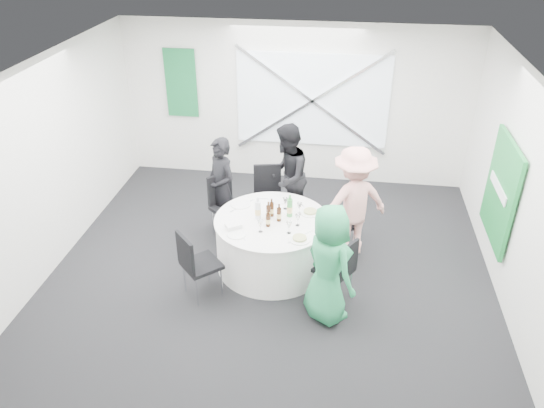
# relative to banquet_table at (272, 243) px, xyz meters

# --- Properties ---
(floor) EXTENTS (6.00, 6.00, 0.00)m
(floor) POSITION_rel_banquet_table_xyz_m (0.00, -0.20, -0.38)
(floor) COLOR black
(floor) RESTS_ON ground
(ceiling) EXTENTS (6.00, 6.00, 0.00)m
(ceiling) POSITION_rel_banquet_table_xyz_m (0.00, -0.20, 2.42)
(ceiling) COLOR white
(ceiling) RESTS_ON wall_back
(wall_back) EXTENTS (6.00, 0.00, 6.00)m
(wall_back) POSITION_rel_banquet_table_xyz_m (0.00, 2.80, 1.02)
(wall_back) COLOR silver
(wall_back) RESTS_ON floor
(wall_front) EXTENTS (6.00, 0.00, 6.00)m
(wall_front) POSITION_rel_banquet_table_xyz_m (0.00, -3.20, 1.02)
(wall_front) COLOR silver
(wall_front) RESTS_ON floor
(wall_left) EXTENTS (0.00, 6.00, 6.00)m
(wall_left) POSITION_rel_banquet_table_xyz_m (-3.00, -0.20, 1.02)
(wall_left) COLOR silver
(wall_left) RESTS_ON floor
(wall_right) EXTENTS (0.00, 6.00, 6.00)m
(wall_right) POSITION_rel_banquet_table_xyz_m (3.00, -0.20, 1.02)
(wall_right) COLOR silver
(wall_right) RESTS_ON floor
(window_panel) EXTENTS (2.60, 0.03, 1.60)m
(window_panel) POSITION_rel_banquet_table_xyz_m (0.30, 2.76, 1.12)
(window_panel) COLOR silver
(window_panel) RESTS_ON wall_back
(window_brace_a) EXTENTS (2.63, 0.05, 1.84)m
(window_brace_a) POSITION_rel_banquet_table_xyz_m (0.30, 2.72, 1.12)
(window_brace_a) COLOR silver
(window_brace_a) RESTS_ON window_panel
(window_brace_b) EXTENTS (2.63, 0.05, 1.84)m
(window_brace_b) POSITION_rel_banquet_table_xyz_m (0.30, 2.72, 1.12)
(window_brace_b) COLOR silver
(window_brace_b) RESTS_ON window_panel
(green_banner) EXTENTS (0.55, 0.04, 1.20)m
(green_banner) POSITION_rel_banquet_table_xyz_m (-2.00, 2.75, 1.32)
(green_banner) COLOR #136234
(green_banner) RESTS_ON wall_back
(green_sign) EXTENTS (0.05, 1.20, 1.40)m
(green_sign) POSITION_rel_banquet_table_xyz_m (2.94, 0.40, 0.82)
(green_sign) COLOR #177F33
(green_sign) RESTS_ON wall_right
(banquet_table) EXTENTS (1.56, 1.56, 0.76)m
(banquet_table) POSITION_rel_banquet_table_xyz_m (0.00, 0.00, 0.00)
(banquet_table) COLOR white
(banquet_table) RESTS_ON floor
(chair_back) EXTENTS (0.52, 0.53, 0.98)m
(chair_back) POSITION_rel_banquet_table_xyz_m (-0.22, 1.10, 0.19)
(chair_back) COLOR black
(chair_back) RESTS_ON floor
(chair_back_left) EXTENTS (0.63, 0.62, 0.97)m
(chair_back_left) POSITION_rel_banquet_table_xyz_m (-0.82, 0.73, 0.19)
(chair_back_left) COLOR black
(chair_back_left) RESTS_ON floor
(chair_back_right) EXTENTS (0.52, 0.52, 0.82)m
(chair_back_right) POSITION_rel_banquet_table_xyz_m (0.97, 0.61, 0.10)
(chair_back_right) COLOR black
(chair_back_right) RESTS_ON floor
(chair_front_right) EXTENTS (0.57, 0.57, 0.91)m
(chair_front_right) POSITION_rel_banquet_table_xyz_m (0.94, -0.61, 0.15)
(chair_front_right) COLOR black
(chair_front_right) RESTS_ON floor
(chair_front_left) EXTENTS (0.61, 0.61, 0.96)m
(chair_front_left) POSITION_rel_banquet_table_xyz_m (-0.86, -0.79, 0.18)
(chair_front_left) COLOR black
(chair_front_left) RESTS_ON floor
(person_man_back_left) EXTENTS (0.66, 0.65, 1.54)m
(person_man_back_left) POSITION_rel_banquet_table_xyz_m (-0.88, 0.79, 0.39)
(person_man_back_left) COLOR black
(person_man_back_left) RESTS_ON floor
(person_man_back) EXTENTS (0.48, 0.83, 1.66)m
(person_man_back) POSITION_rel_banquet_table_xyz_m (0.06, 1.14, 0.45)
(person_man_back) COLOR black
(person_man_back) RESTS_ON floor
(person_woman_pink) EXTENTS (1.17, 0.91, 1.64)m
(person_woman_pink) POSITION_rel_banquet_table_xyz_m (1.07, 0.53, 0.44)
(person_woman_pink) COLOR #F4A59E
(person_woman_pink) RESTS_ON floor
(person_woman_green) EXTENTS (0.87, 0.89, 1.55)m
(person_woman_green) POSITION_rel_banquet_table_xyz_m (0.80, -0.92, 0.39)
(person_woman_green) COLOR #29975B
(person_woman_green) RESTS_ON floor
(plate_back) EXTENTS (0.29, 0.29, 0.01)m
(plate_back) POSITION_rel_banquet_table_xyz_m (0.02, 0.55, 0.39)
(plate_back) COLOR white
(plate_back) RESTS_ON banquet_table
(plate_back_left) EXTENTS (0.29, 0.29, 0.01)m
(plate_back_left) POSITION_rel_banquet_table_xyz_m (-0.50, 0.34, 0.39)
(plate_back_left) COLOR white
(plate_back_left) RESTS_ON banquet_table
(plate_back_right) EXTENTS (0.28, 0.28, 0.04)m
(plate_back_right) POSITION_rel_banquet_table_xyz_m (0.49, 0.24, 0.40)
(plate_back_right) COLOR white
(plate_back_right) RESTS_ON banquet_table
(plate_front_right) EXTENTS (0.27, 0.27, 0.04)m
(plate_front_right) POSITION_rel_banquet_table_xyz_m (0.41, -0.43, 0.40)
(plate_front_right) COLOR white
(plate_front_right) RESTS_ON banquet_table
(plate_front_left) EXTENTS (0.25, 0.25, 0.01)m
(plate_front_left) POSITION_rel_banquet_table_xyz_m (-0.40, -0.43, 0.39)
(plate_front_left) COLOR white
(plate_front_left) RESTS_ON banquet_table
(napkin) EXTENTS (0.24, 0.22, 0.06)m
(napkin) POSITION_rel_banquet_table_xyz_m (-0.46, -0.29, 0.42)
(napkin) COLOR white
(napkin) RESTS_ON plate_front_left
(beer_bottle_a) EXTENTS (0.06, 0.06, 0.26)m
(beer_bottle_a) POSITION_rel_banquet_table_xyz_m (-0.05, 0.01, 0.48)
(beer_bottle_a) COLOR #371A0A
(beer_bottle_a) RESTS_ON banquet_table
(beer_bottle_b) EXTENTS (0.06, 0.06, 0.26)m
(beer_bottle_b) POSITION_rel_banquet_table_xyz_m (-0.02, 0.09, 0.48)
(beer_bottle_b) COLOR #371A0A
(beer_bottle_b) RESTS_ON banquet_table
(beer_bottle_c) EXTENTS (0.06, 0.06, 0.25)m
(beer_bottle_c) POSITION_rel_banquet_table_xyz_m (0.10, -0.02, 0.48)
(beer_bottle_c) COLOR #371A0A
(beer_bottle_c) RESTS_ON banquet_table
(beer_bottle_d) EXTENTS (0.06, 0.06, 0.25)m
(beer_bottle_d) POSITION_rel_banquet_table_xyz_m (-0.03, -0.17, 0.47)
(beer_bottle_d) COLOR #371A0A
(beer_bottle_d) RESTS_ON banquet_table
(green_water_bottle) EXTENTS (0.08, 0.08, 0.32)m
(green_water_bottle) POSITION_rel_banquet_table_xyz_m (0.22, 0.12, 0.51)
(green_water_bottle) COLOR green
(green_water_bottle) RESTS_ON banquet_table
(clear_water_bottle) EXTENTS (0.08, 0.08, 0.31)m
(clear_water_bottle) POSITION_rel_banquet_table_xyz_m (-0.19, 0.01, 0.50)
(clear_water_bottle) COLOR silver
(clear_water_bottle) RESTS_ON banquet_table
(wine_glass_a) EXTENTS (0.07, 0.07, 0.17)m
(wine_glass_a) POSITION_rel_banquet_table_xyz_m (0.35, 0.20, 0.50)
(wine_glass_a) COLOR white
(wine_glass_a) RESTS_ON banquet_table
(wine_glass_b) EXTENTS (0.07, 0.07, 0.17)m
(wine_glass_b) POSITION_rel_banquet_table_xyz_m (0.26, -0.30, 0.50)
(wine_glass_b) COLOR white
(wine_glass_b) RESTS_ON banquet_table
(wine_glass_c) EXTENTS (0.07, 0.07, 0.17)m
(wine_glass_c) POSITION_rel_banquet_table_xyz_m (0.14, 0.31, 0.50)
(wine_glass_c) COLOR white
(wine_glass_c) RESTS_ON banquet_table
(wine_glass_d) EXTENTS (0.07, 0.07, 0.17)m
(wine_glass_d) POSITION_rel_banquet_table_xyz_m (0.36, -0.10, 0.50)
(wine_glass_d) COLOR white
(wine_glass_d) RESTS_ON banquet_table
(wine_glass_e) EXTENTS (0.07, 0.07, 0.17)m
(wine_glass_e) POSITION_rel_banquet_table_xyz_m (-0.10, -0.32, 0.50)
(wine_glass_e) COLOR white
(wine_glass_e) RESTS_ON banquet_table
(fork_a) EXTENTS (0.15, 0.03, 0.01)m
(fork_a) POSITION_rel_banquet_table_xyz_m (0.12, 0.56, 0.38)
(fork_a) COLOR silver
(fork_a) RESTS_ON banquet_table
(knife_a) EXTENTS (0.15, 0.02, 0.01)m
(knife_a) POSITION_rel_banquet_table_xyz_m (-0.21, 0.54, 0.38)
(knife_a) COLOR silver
(knife_a) RESTS_ON banquet_table
(fork_b) EXTENTS (0.09, 0.14, 0.01)m
(fork_b) POSITION_rel_banquet_table_xyz_m (-0.38, 0.43, 0.38)
(fork_b) COLOR silver
(fork_b) RESTS_ON banquet_table
(knife_b) EXTENTS (0.10, 0.13, 0.01)m
(knife_b) POSITION_rel_banquet_table_xyz_m (-0.55, 0.17, 0.38)
(knife_b) COLOR silver
(knife_b) RESTS_ON banquet_table
(fork_c) EXTENTS (0.09, 0.13, 0.01)m
(fork_c) POSITION_rel_banquet_table_xyz_m (0.55, 0.16, 0.38)
(fork_c) COLOR silver
(fork_c) RESTS_ON banquet_table
(knife_c) EXTENTS (0.10, 0.13, 0.01)m
(knife_c) POSITION_rel_banquet_table_xyz_m (0.36, 0.45, 0.38)
(knife_c) COLOR silver
(knife_c) RESTS_ON banquet_table
(fork_d) EXTENTS (0.11, 0.13, 0.01)m
(fork_d) POSITION_rel_banquet_table_xyz_m (0.32, -0.48, 0.38)
(fork_d) COLOR silver
(fork_d) RESTS_ON banquet_table
(knife_d) EXTENTS (0.11, 0.12, 0.01)m
(knife_d) POSITION_rel_banquet_table_xyz_m (0.53, -0.23, 0.38)
(knife_d) COLOR silver
(knife_d) RESTS_ON banquet_table
(fork_e) EXTENTS (0.12, 0.12, 0.01)m
(fork_e) POSITION_rel_banquet_table_xyz_m (-0.51, -0.27, 0.38)
(fork_e) COLOR silver
(fork_e) RESTS_ON banquet_table
(knife_e) EXTENTS (0.11, 0.12, 0.01)m
(knife_e) POSITION_rel_banquet_table_xyz_m (-0.30, -0.49, 0.38)
(knife_e) COLOR silver
(knife_e) RESTS_ON banquet_table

